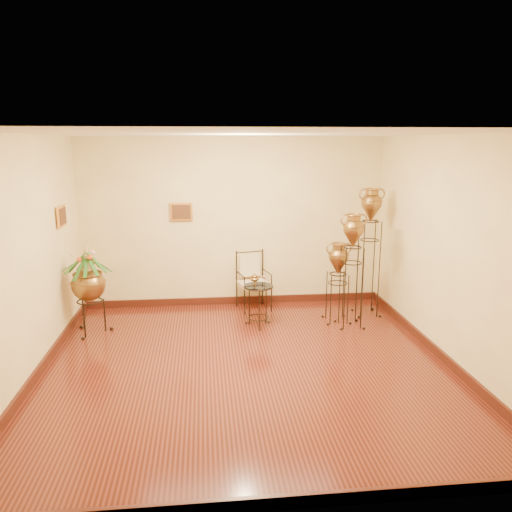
{
  "coord_description": "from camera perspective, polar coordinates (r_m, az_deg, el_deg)",
  "views": [
    {
      "loc": [
        -0.49,
        -5.69,
        2.71
      ],
      "look_at": [
        0.25,
        1.3,
        1.1
      ],
      "focal_mm": 35.0,
      "sensor_mm": 36.0,
      "label": 1
    }
  ],
  "objects": [
    {
      "name": "planter_urn",
      "position": [
        7.5,
        -18.64,
        -2.7
      ],
      "size": [
        0.89,
        0.89,
        1.4
      ],
      "rotation": [
        0.0,
        0.0,
        0.21
      ],
      "color": "black",
      "rests_on": "ground"
    },
    {
      "name": "amphora_mid",
      "position": [
        7.48,
        10.88,
        -1.56
      ],
      "size": [
        0.42,
        0.42,
        1.72
      ],
      "rotation": [
        0.0,
        0.0,
        0.11
      ],
      "color": "black",
      "rests_on": "ground"
    },
    {
      "name": "armchair",
      "position": [
        8.19,
        -0.25,
        -2.94
      ],
      "size": [
        0.63,
        0.6,
        0.95
      ],
      "rotation": [
        0.0,
        0.0,
        0.23
      ],
      "color": "black",
      "rests_on": "ground"
    },
    {
      "name": "amphora_tall",
      "position": [
        8.02,
        12.8,
        0.59
      ],
      "size": [
        0.43,
        0.43,
        2.04
      ],
      "rotation": [
        0.0,
        0.0,
        0.08
      ],
      "color": "black",
      "rests_on": "ground"
    },
    {
      "name": "room_shell",
      "position": [
        5.8,
        -1.17,
        3.2
      ],
      "size": [
        5.02,
        5.02,
        2.81
      ],
      "color": "#FDF3A3",
      "rests_on": "ground"
    },
    {
      "name": "ground",
      "position": [
        6.32,
        -1.03,
        -12.49
      ],
      "size": [
        5.0,
        5.0,
        0.0
      ],
      "primitive_type": "plane",
      "color": "maroon",
      "rests_on": "ground"
    },
    {
      "name": "side_table",
      "position": [
        7.5,
        0.26,
        -5.6
      ],
      "size": [
        0.56,
        0.56,
        0.8
      ],
      "rotation": [
        0.0,
        0.0,
        0.35
      ],
      "color": "black",
      "rests_on": "ground"
    },
    {
      "name": "amphora_short",
      "position": [
        7.72,
        9.31,
        -2.95
      ],
      "size": [
        0.43,
        0.43,
        1.25
      ],
      "rotation": [
        0.0,
        0.0,
        0.15
      ],
      "color": "black",
      "rests_on": "ground"
    }
  ]
}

